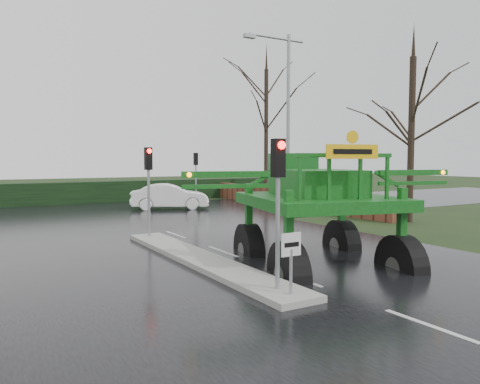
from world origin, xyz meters
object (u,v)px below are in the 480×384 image
keep_left_sign (291,253)px  traffic_signal_mid (149,172)px  traffic_signal_near (278,181)px  traffic_signal_far (196,166)px  crop_sprayer (286,190)px  street_light_right (284,107)px  white_sedan (170,209)px

keep_left_sign → traffic_signal_mid: (0.00, 8.99, 1.53)m
traffic_signal_near → traffic_signal_mid: (0.00, 8.50, 0.00)m
traffic_signal_far → crop_sprayer: size_ratio=0.42×
traffic_signal_mid → traffic_signal_far: same height
traffic_signal_mid → street_light_right: (9.49, 4.51, 3.40)m
crop_sprayer → white_sedan: bearing=92.1°
traffic_signal_mid → crop_sprayer: size_ratio=0.42×
traffic_signal_near → traffic_signal_far: same height
traffic_signal_mid → crop_sprayer: 7.15m
traffic_signal_mid → crop_sprayer: crop_sprayer is taller
traffic_signal_near → traffic_signal_mid: bearing=90.0°
traffic_signal_mid → keep_left_sign: bearing=-90.0°
keep_left_sign → street_light_right: street_light_right is taller
traffic_signal_mid → traffic_signal_far: size_ratio=1.00×
street_light_right → crop_sprayer: size_ratio=1.20×
traffic_signal_far → street_light_right: bearing=101.9°
keep_left_sign → traffic_signal_far: 22.93m
traffic_signal_near → crop_sprayer: bearing=49.1°
keep_left_sign → traffic_signal_mid: bearing=90.0°
traffic_signal_mid → white_sedan: bearing=64.1°
traffic_signal_near → crop_sprayer: crop_sprayer is taller
traffic_signal_near → street_light_right: 16.46m
keep_left_sign → traffic_signal_far: traffic_signal_far is taller
crop_sprayer → traffic_signal_near: bearing=-117.0°
traffic_signal_near → white_sedan: bearing=75.4°
traffic_signal_mid → white_sedan: traffic_signal_mid is taller
traffic_signal_near → street_light_right: size_ratio=0.35×
crop_sprayer → traffic_signal_far: bearing=85.4°
keep_left_sign → traffic_signal_near: (0.00, 0.49, 1.53)m
keep_left_sign → street_light_right: bearing=54.9°
traffic_signal_near → white_sedan: (4.81, 18.39, -2.59)m
keep_left_sign → traffic_signal_near: bearing=90.0°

